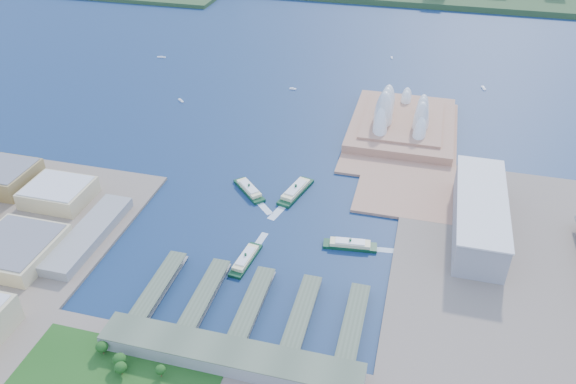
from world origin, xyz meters
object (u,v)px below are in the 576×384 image
(ferry_a, at_px, (249,188))
(ferry_b, at_px, (296,189))
(ferry_c, at_px, (246,258))
(opera_house, at_px, (404,107))
(toaster_building, at_px, (479,214))
(ferry_d, at_px, (350,243))

(ferry_a, bearing_deg, ferry_b, -33.63)
(ferry_b, height_order, ferry_c, ferry_b)
(opera_house, bearing_deg, toaster_building, -65.77)
(toaster_building, distance_m, ferry_a, 238.65)
(opera_house, height_order, ferry_c, opera_house)
(opera_house, bearing_deg, ferry_c, -110.96)
(toaster_building, height_order, ferry_c, toaster_building)
(toaster_building, xyz_separation_m, ferry_a, (-237.93, 9.99, -15.58))
(ferry_c, distance_m, ferry_d, 99.95)
(opera_house, relative_size, ferry_a, 3.46)
(ferry_a, distance_m, ferry_b, 50.93)
(opera_house, height_order, toaster_building, opera_house)
(ferry_b, xyz_separation_m, ferry_c, (-17.32, -120.66, -0.92))
(toaster_building, relative_size, ferry_d, 3.05)
(ferry_b, bearing_deg, ferry_a, -154.68)
(toaster_building, relative_size, ferry_c, 3.14)
(toaster_building, distance_m, ferry_b, 189.58)
(ferry_c, bearing_deg, ferry_d, -146.62)
(opera_house, distance_m, ferry_c, 323.36)
(toaster_building, distance_m, ferry_d, 129.73)
(ferry_c, height_order, ferry_d, ferry_d)
(ferry_b, bearing_deg, ferry_d, -32.23)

